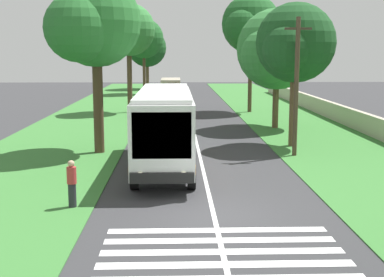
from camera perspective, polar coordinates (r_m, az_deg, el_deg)
name	(u,v)px	position (r m, az deg, el deg)	size (l,w,h in m)	color
ground	(214,216)	(18.12, 2.39, -8.37)	(160.00, 160.00, 0.00)	#333335
grass_verge_left	(63,142)	(33.40, -13.72, -0.40)	(120.00, 8.00, 0.04)	#387533
grass_verge_right	(328,141)	(34.03, 14.41, -0.25)	(120.00, 8.00, 0.04)	#387533
centre_line	(196,142)	(32.71, 0.48, -0.37)	(110.00, 0.16, 0.01)	silver
coach_bus	(165,124)	(25.04, -2.96, 1.60)	(11.16, 2.62, 3.73)	white
zebra_crossing	(224,258)	(14.69, 3.45, -12.68)	(4.95, 6.80, 0.01)	silver
trailing_car_0	(169,110)	(44.32, -2.49, 3.04)	(4.30, 1.78, 1.43)	#B21E1E
trailing_car_1	(167,103)	(50.54, -2.70, 3.81)	(4.30, 1.78, 1.43)	#B21E1E
trailing_minibus_0	(171,88)	(59.37, -2.29, 5.48)	(6.00, 2.14, 2.53)	#BFB299
roadside_tree_left_0	(93,25)	(29.19, -10.59, 11.85)	(6.10, 4.87, 9.41)	#4C3826
roadside_tree_left_1	(143,40)	(69.82, -5.33, 10.53)	(6.17, 5.11, 9.71)	#4C3826
roadside_tree_left_2	(127,31)	(48.51, -6.99, 11.36)	(5.64, 4.69, 9.76)	#4C3826
roadside_tree_left_3	(146,49)	(79.02, -4.96, 9.59)	(6.65, 5.62, 8.86)	brown
roadside_tree_right_0	(293,45)	(31.35, 10.85, 9.83)	(5.34, 4.57, 8.26)	brown
roadside_tree_right_1	(249,26)	(48.99, 6.18, 11.93)	(6.46, 5.26, 10.55)	#4C3826
roadside_tree_right_3	(275,51)	(38.71, 8.86, 9.24)	(6.85, 5.77, 8.53)	brown
utility_pole	(296,85)	(28.36, 11.15, 5.69)	(0.24, 1.40, 7.23)	#473828
roadside_wall	(356,119)	(39.68, 17.18, 1.96)	(70.00, 0.40, 1.35)	#B2A893
pedestrian	(72,183)	(19.30, -12.79, -4.69)	(0.34, 0.34, 1.69)	#26262D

